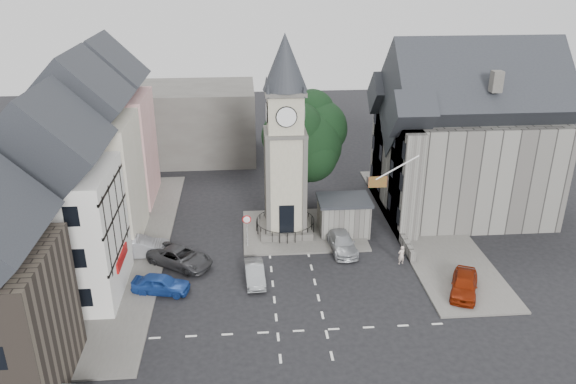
{
  "coord_description": "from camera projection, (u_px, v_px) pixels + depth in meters",
  "views": [
    {
      "loc": [
        -3.14,
        -33.92,
        21.56
      ],
      "look_at": [
        -0.01,
        5.0,
        4.89
      ],
      "focal_mm": 35.0,
      "sensor_mm": 36.0,
      "label": 1
    }
  ],
  "objects": [
    {
      "name": "terrace_pink",
      "position": [
        108.0,
        133.0,
        50.74
      ],
      "size": [
        8.1,
        7.6,
        12.8
      ],
      "color": "#CC958C",
      "rests_on": "ground"
    },
    {
      "name": "car_west_blue",
      "position": [
        161.0,
        284.0,
        38.43
      ],
      "size": [
        4.2,
        2.35,
        1.35
      ],
      "primitive_type": "imported",
      "rotation": [
        0.0,
        0.0,
        1.37
      ],
      "color": "#1A3F93",
      "rests_on": "ground"
    },
    {
      "name": "warning_sign_post",
      "position": [
        247.0,
        225.0,
        43.75
      ],
      "size": [
        0.7,
        0.19,
        2.85
      ],
      "color": "black",
      "rests_on": "ground"
    },
    {
      "name": "terrace_tudor",
      "position": [
        56.0,
        211.0,
        36.23
      ],
      "size": [
        8.1,
        7.6,
        12.0
      ],
      "color": "silver",
      "rests_on": "ground"
    },
    {
      "name": "backdrop_west",
      "position": [
        165.0,
        123.0,
        63.01
      ],
      "size": [
        20.0,
        10.0,
        8.0
      ],
      "primitive_type": "cube",
      "color": "#4C4944",
      "rests_on": "ground"
    },
    {
      "name": "car_island_silver",
      "position": [
        255.0,
        273.0,
        39.81
      ],
      "size": [
        1.53,
        3.84,
        1.24
      ],
      "primitive_type": "imported",
      "rotation": [
        0.0,
        0.0,
        0.06
      ],
      "color": "gray",
      "rests_on": "ground"
    },
    {
      "name": "flagpole",
      "position": [
        397.0,
        168.0,
        41.3
      ],
      "size": [
        3.68,
        0.1,
        2.74
      ],
      "color": "white",
      "rests_on": "ground"
    },
    {
      "name": "car_island_east",
      "position": [
        342.0,
        242.0,
        43.97
      ],
      "size": [
        2.14,
        4.68,
        1.33
      ],
      "primitive_type": "imported",
      "rotation": [
        0.0,
        0.0,
        0.06
      ],
      "color": "#A1A4A9",
      "rests_on": "ground"
    },
    {
      "name": "car_west_grey",
      "position": [
        180.0,
        257.0,
        41.74
      ],
      "size": [
        5.52,
        4.77,
        1.41
      ],
      "primitive_type": "imported",
      "rotation": [
        0.0,
        0.0,
        0.98
      ],
      "color": "#333336",
      "rests_on": "ground"
    },
    {
      "name": "ground",
      "position": [
        294.0,
        283.0,
        39.79
      ],
      "size": [
        120.0,
        120.0,
        0.0
      ],
      "primitive_type": "plane",
      "color": "black",
      "rests_on": "ground"
    },
    {
      "name": "clock_tower",
      "position": [
        285.0,
        139.0,
        43.93
      ],
      "size": [
        4.86,
        4.86,
        16.25
      ],
      "color": "#4C4944",
      "rests_on": "ground"
    },
    {
      "name": "town_tree",
      "position": [
        304.0,
        134.0,
        49.12
      ],
      "size": [
        7.2,
        7.2,
        10.8
      ],
      "color": "black",
      "rests_on": "ground"
    },
    {
      "name": "east_building",
      "position": [
        462.0,
        145.0,
        48.57
      ],
      "size": [
        14.4,
        11.4,
        12.6
      ],
      "color": "#55524E",
      "rests_on": "ground"
    },
    {
      "name": "road_markings",
      "position": [
        302.0,
        331.0,
        34.75
      ],
      "size": [
        20.0,
        8.0,
        0.01
      ],
      "primitive_type": "cube",
      "color": "silver",
      "rests_on": "ground"
    },
    {
      "name": "pavement_east",
      "position": [
        425.0,
        226.0,
        47.98
      ],
      "size": [
        6.0,
        26.0,
        0.14
      ],
      "primitive_type": "cube",
      "color": "#595651",
      "rests_on": "ground"
    },
    {
      "name": "stone_shelter",
      "position": [
        343.0,
        216.0,
        46.42
      ],
      "size": [
        4.3,
        3.3,
        3.08
      ],
      "color": "#55524E",
      "rests_on": "ground"
    },
    {
      "name": "car_west_silver",
      "position": [
        139.0,
        247.0,
        43.0
      ],
      "size": [
        4.84,
        1.95,
        1.56
      ],
      "primitive_type": "imported",
      "rotation": [
        0.0,
        0.0,
        1.63
      ],
      "color": "#A0A1A8",
      "rests_on": "ground"
    },
    {
      "name": "pedestrian",
      "position": [
        401.0,
        255.0,
        41.94
      ],
      "size": [
        0.64,
        0.52,
        1.51
      ],
      "primitive_type": "imported",
      "rotation": [
        0.0,
        0.0,
        3.46
      ],
      "color": "beige",
      "rests_on": "ground"
    },
    {
      "name": "east_boundary_wall",
      "position": [
        387.0,
        213.0,
        49.46
      ],
      "size": [
        0.4,
        16.0,
        0.9
      ],
      "primitive_type": "cube",
      "color": "#55524E",
      "rests_on": "ground"
    },
    {
      "name": "car_east_red",
      "position": [
        464.0,
        284.0,
        38.3
      ],
      "size": [
        3.29,
        4.57,
        1.45
      ],
      "primitive_type": "imported",
      "rotation": [
        0.0,
        0.0,
        -0.42
      ],
      "color": "maroon",
      "rests_on": "ground"
    },
    {
      "name": "terrace_cream",
      "position": [
        86.0,
        163.0,
        43.4
      ],
      "size": [
        8.1,
        7.6,
        12.8
      ],
      "color": "beige",
      "rests_on": "ground"
    },
    {
      "name": "central_island",
      "position": [
        303.0,
        230.0,
        47.21
      ],
      "size": [
        10.0,
        8.0,
        0.16
      ],
      "primitive_type": "cube",
      "color": "#595651",
      "rests_on": "ground"
    },
    {
      "name": "pavement_west",
      "position": [
        130.0,
        248.0,
        44.35
      ],
      "size": [
        6.0,
        30.0,
        0.14
      ],
      "primitive_type": "cube",
      "color": "#595651",
      "rests_on": "ground"
    }
  ]
}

